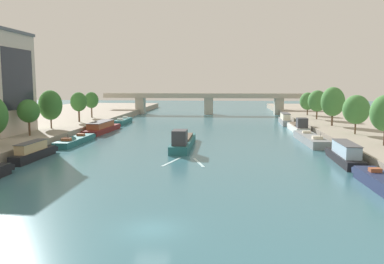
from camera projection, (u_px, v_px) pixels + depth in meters
ground_plane at (151, 229)px, 28.66m from camera, size 400.00×400.00×0.00m
quay_left at (12, 127)px, 86.22m from camera, size 36.00×170.00×1.64m
barge_midriver at (183, 141)px, 64.28m from camera, size 2.92×17.29×3.45m
wake_behind_barge at (185, 162)px, 52.67m from camera, size 5.60×5.88×0.03m
moored_boat_left_gap_after at (34, 152)px, 54.40m from camera, size 2.06×10.88×2.54m
moored_boat_left_far at (75, 140)px, 68.57m from camera, size 2.92×13.38×2.12m
moored_boat_left_near at (102, 128)px, 84.09m from camera, size 3.87×16.17×2.35m
moored_boat_left_end at (123, 121)px, 101.67m from camera, size 2.49×11.93×2.28m
moored_boat_right_midway at (383, 183)px, 39.08m from camera, size 2.45×12.04×2.41m
moored_boat_right_downstream at (345, 154)px, 52.08m from camera, size 2.66×12.41×2.78m
moored_boat_right_lone at (311, 139)px, 69.33m from camera, size 3.42×16.15×2.43m
moored_boat_right_end at (298, 127)px, 84.99m from camera, size 2.85×13.80×3.28m
moored_boat_right_second at (285, 119)px, 99.95m from camera, size 2.56×12.36×2.87m
tree_left_distant at (29, 111)px, 66.14m from camera, size 3.65×3.65×6.05m
tree_left_midway at (50, 105)px, 76.53m from camera, size 4.45×4.45×7.38m
tree_left_by_lamp at (79, 102)px, 89.20m from camera, size 3.64×3.64×6.66m
tree_left_end_of_row at (91, 100)px, 100.17m from camera, size 3.55×3.55×6.42m
tree_right_nearest at (356, 110)px, 67.92m from camera, size 4.47×4.47×6.73m
tree_right_second at (333, 102)px, 81.12m from camera, size 4.74×4.74×7.91m
tree_right_third at (317, 101)px, 95.18m from camera, size 4.43×4.43×6.96m
tree_right_far at (308, 101)px, 107.47m from camera, size 4.23×4.23×6.13m
bridge_far at (209, 101)px, 130.78m from camera, size 69.56×4.40×6.84m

